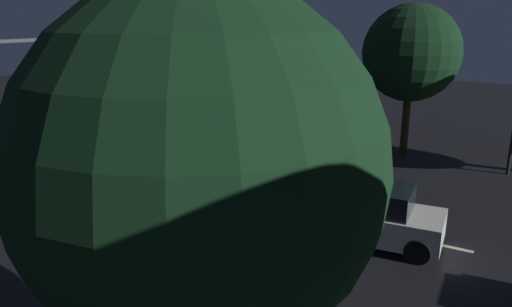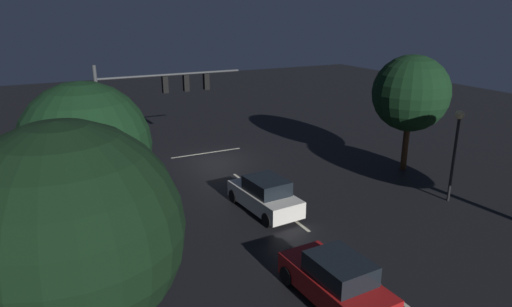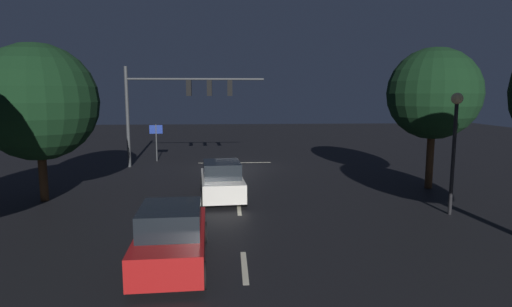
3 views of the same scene
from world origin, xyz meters
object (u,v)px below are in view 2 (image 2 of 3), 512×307
Objects in this scene: car_distant at (336,281)px; tree_right_near at (70,233)px; traffic_signal_assembly at (154,94)px; car_approaching at (265,195)px; street_lamp_left_kerb at (457,138)px; tree_left_far at (411,93)px; route_sign at (119,132)px; tree_right_far at (86,146)px.

car_distant is 8.76m from tree_right_near.
car_approaching is (-2.87, 8.78, -3.75)m from traffic_signal_assembly.
traffic_signal_assembly is 9.97m from car_approaching.
street_lamp_left_kerb is 0.68× the size of tree_left_far.
tree_left_far is (-19.47, -9.34, 0.06)m from tree_right_near.
traffic_signal_assembly is 16.89m from street_lamp_left_kerb.
traffic_signal_assembly reaches higher than route_sign.
tree_left_far reaches higher than route_sign.
route_sign is 0.36× the size of tree_right_near.
street_lamp_left_kerb is 5.02m from tree_left_far.
car_distant is (1.25, 7.46, 0.00)m from car_approaching.
tree_right_near is (4.35, 18.93, 2.76)m from route_sign.
car_approaching is at bearing -139.08° from tree_right_near.
traffic_signal_assembly is at bearing 129.99° from route_sign.
route_sign is at bearing -79.26° from car_distant.
car_distant is 18.86m from route_sign.
route_sign is (3.51, -18.50, 1.08)m from car_distant.
traffic_signal_assembly is 2.00× the size of car_distant.
tree_right_far is at bearing 60.35° from traffic_signal_assembly.
car_approaching is 12.65m from tree_right_near.
tree_right_far is at bearing 4.38° from tree_left_far.
street_lamp_left_kerb is 18.74m from tree_right_near.
car_approaching is at bearing 179.65° from tree_right_far.
car_approaching is 0.94× the size of street_lamp_left_kerb.
route_sign is (13.74, -14.22, -1.47)m from street_lamp_left_kerb.
traffic_signal_assembly reaches higher than car_distant.
car_distant is 0.65× the size of tree_right_far.
street_lamp_left_kerb is (-10.23, -4.27, 2.55)m from car_distant.
traffic_signal_assembly is 1.29× the size of tree_right_far.
car_approaching and car_distant have the same top height.
tree_right_near is at bearing 14.59° from street_lamp_left_kerb.
tree_left_far reaches higher than car_distant.
route_sign is 11.67m from tree_right_far.
tree_left_far reaches higher than tree_right_far.
tree_right_near is (9.11, 7.90, 3.85)m from car_approaching.
route_sign is at bearing -105.69° from tree_right_far.
car_approaching is 7.57m from car_distant.
traffic_signal_assembly is 1.98× the size of car_approaching.
traffic_signal_assembly is at bearing -119.65° from tree_right_far.
car_approaching is 9.87m from street_lamp_left_kerb.
traffic_signal_assembly is 10.05m from tree_right_far.
tree_right_far reaches higher than car_approaching.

